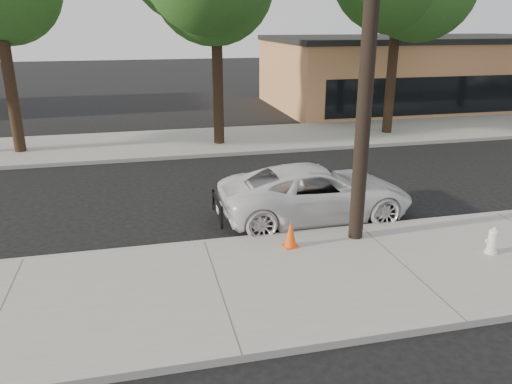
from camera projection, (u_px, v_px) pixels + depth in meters
ground at (194, 215)px, 13.83m from camera, size 120.00×120.00×0.00m
near_sidewalk at (219, 290)px, 9.85m from camera, size 90.00×4.40×0.15m
far_sidewalk at (171, 143)px, 21.62m from camera, size 90.00×5.00×0.15m
curb_near at (204, 244)px, 11.87m from camera, size 90.00×0.12×0.16m
building_main at (417, 73)px, 31.39m from camera, size 18.00×10.00×4.00m
utility_pole at (369, 41)px, 10.60m from camera, size 1.40×0.34×9.00m
police_cruiser at (316, 192)px, 13.45m from camera, size 5.23×2.48×1.44m
fire_hydrant at (493, 241)px, 11.15m from camera, size 0.31×0.28×0.58m
traffic_cone at (291, 234)px, 11.46m from camera, size 0.37×0.37×0.64m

